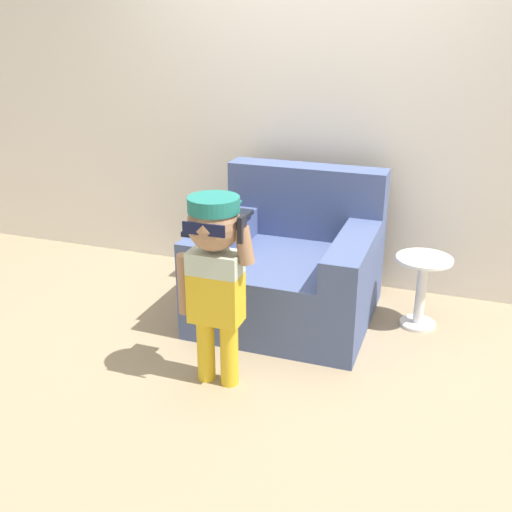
% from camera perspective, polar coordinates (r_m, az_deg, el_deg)
% --- Properties ---
extents(ground_plane, '(10.00, 10.00, 0.00)m').
position_cam_1_polar(ground_plane, '(3.86, 1.57, -6.56)').
color(ground_plane, '#998466').
extents(wall_back, '(10.00, 0.05, 2.60)m').
position_cam_1_polar(wall_back, '(4.26, 5.47, 14.49)').
color(wall_back, silver).
rests_on(wall_back, ground_plane).
extents(armchair, '(1.09, 1.04, 0.92)m').
position_cam_1_polar(armchair, '(3.88, 3.26, -1.07)').
color(armchair, '#475684').
rests_on(armchair, ground_plane).
extents(person_child, '(0.42, 0.32, 1.03)m').
position_cam_1_polar(person_child, '(3.00, -3.96, -0.68)').
color(person_child, gold).
rests_on(person_child, ground_plane).
extents(side_table, '(0.35, 0.35, 0.46)m').
position_cam_1_polar(side_table, '(3.88, 15.50, -2.66)').
color(side_table, white).
rests_on(side_table, ground_plane).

